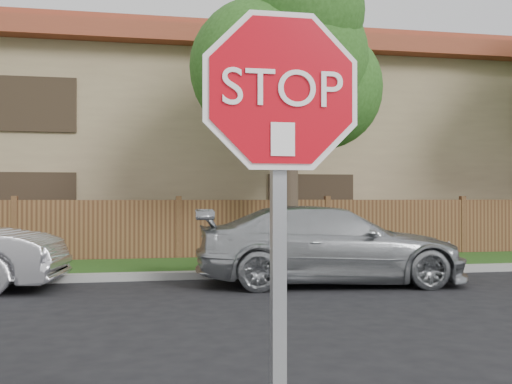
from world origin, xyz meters
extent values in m
cube|color=gray|center=(0.00, 8.15, 0.07)|extent=(70.00, 0.30, 0.15)
cube|color=#1E4714|center=(0.00, 9.80, 0.06)|extent=(70.00, 3.00, 0.12)
cube|color=#4F2F1C|center=(0.00, 11.40, 0.80)|extent=(70.00, 0.12, 1.60)
cube|color=#9B8460|center=(0.00, 17.00, 3.00)|extent=(34.00, 8.00, 6.00)
cube|color=brown|center=(0.00, 17.00, 6.25)|extent=(35.20, 9.20, 0.50)
cube|color=brown|center=(0.00, 17.00, 6.85)|extent=(33.00, 5.50, 0.70)
cylinder|color=#382B21|center=(2.50, 9.70, 1.96)|extent=(0.44, 0.44, 3.92)
sphere|color=#224B17|center=(2.50, 9.70, 4.90)|extent=(3.80, 3.80, 3.80)
sphere|color=#224B17|center=(3.40, 10.00, 4.34)|extent=(3.00, 3.00, 3.00)
sphere|color=#224B17|center=(1.70, 9.30, 4.62)|extent=(3.20, 3.20, 3.20)
sphere|color=#224B17|center=(2.70, 9.10, 5.95)|extent=(2.80, 2.80, 2.80)
cube|color=gray|center=(-0.36, -1.44, 1.25)|extent=(0.06, 0.06, 2.30)
cylinder|color=white|center=(-0.36, -1.50, 2.15)|extent=(1.01, 0.02, 1.01)
cylinder|color=#BB0713|center=(-0.36, -1.51, 2.15)|extent=(0.93, 0.02, 0.93)
cube|color=white|center=(-0.36, -1.53, 1.93)|extent=(0.11, 0.00, 0.15)
imported|color=#A7ABAE|center=(2.61, 6.91, 0.75)|extent=(5.36, 2.63, 1.50)
camera|label=1|loc=(-0.99, -4.11, 1.67)|focal=42.00mm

